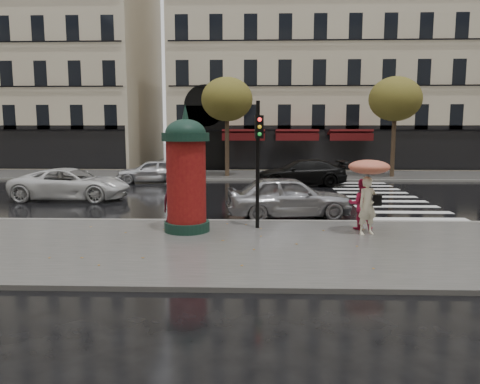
{
  "coord_description": "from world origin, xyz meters",
  "views": [
    {
      "loc": [
        -0.11,
        -13.3,
        3.44
      ],
      "look_at": [
        -0.6,
        1.5,
        1.35
      ],
      "focal_mm": 35.0,
      "sensor_mm": 36.0,
      "label": 1
    }
  ],
  "objects_px": {
    "woman_umbrella": "(369,184)",
    "car_silver": "(288,197)",
    "traffic_light": "(258,152)",
    "car_black": "(301,173)",
    "woman_red": "(361,204)",
    "car_white": "(71,184)",
    "morris_column": "(186,171)",
    "man_burgundy": "(175,203)",
    "car_far_silver": "(152,171)"
  },
  "relations": [
    {
      "from": "traffic_light",
      "to": "car_white",
      "type": "bearing_deg",
      "value": 143.34
    },
    {
      "from": "car_white",
      "to": "car_silver",
      "type": "bearing_deg",
      "value": -111.09
    },
    {
      "from": "morris_column",
      "to": "car_white",
      "type": "distance_m",
      "value": 9.59
    },
    {
      "from": "car_black",
      "to": "morris_column",
      "type": "bearing_deg",
      "value": -25.87
    },
    {
      "from": "morris_column",
      "to": "traffic_light",
      "type": "distance_m",
      "value": 2.38
    },
    {
      "from": "woman_red",
      "to": "traffic_light",
      "type": "xyz_separation_m",
      "value": [
        -3.33,
        0.02,
        1.68
      ]
    },
    {
      "from": "car_black",
      "to": "woman_red",
      "type": "bearing_deg",
      "value": -1.26
    },
    {
      "from": "woman_red",
      "to": "car_silver",
      "type": "relative_size",
      "value": 0.35
    },
    {
      "from": "woman_umbrella",
      "to": "car_white",
      "type": "distance_m",
      "value": 14.14
    },
    {
      "from": "car_black",
      "to": "car_far_silver",
      "type": "distance_m",
      "value": 9.07
    },
    {
      "from": "morris_column",
      "to": "car_white",
      "type": "xyz_separation_m",
      "value": [
        -6.47,
        6.96,
        -1.29
      ]
    },
    {
      "from": "car_silver",
      "to": "car_white",
      "type": "xyz_separation_m",
      "value": [
        -9.9,
        4.02,
        -0.06
      ]
    },
    {
      "from": "traffic_light",
      "to": "man_burgundy",
      "type": "bearing_deg",
      "value": -169.49
    },
    {
      "from": "car_white",
      "to": "woman_red",
      "type": "bearing_deg",
      "value": -117.38
    },
    {
      "from": "morris_column",
      "to": "car_silver",
      "type": "xyz_separation_m",
      "value": [
        3.43,
        2.94,
        -1.23
      ]
    },
    {
      "from": "car_silver",
      "to": "car_black",
      "type": "height_order",
      "value": "car_silver"
    },
    {
      "from": "car_far_silver",
      "to": "car_silver",
      "type": "bearing_deg",
      "value": 27.51
    },
    {
      "from": "woman_red",
      "to": "car_black",
      "type": "relative_size",
      "value": 0.31
    },
    {
      "from": "woman_umbrella",
      "to": "man_burgundy",
      "type": "distance_m",
      "value": 6.04
    },
    {
      "from": "man_burgundy",
      "to": "traffic_light",
      "type": "relative_size",
      "value": 0.44
    },
    {
      "from": "woman_umbrella",
      "to": "traffic_light",
      "type": "xyz_separation_m",
      "value": [
        -3.37,
        0.74,
        0.92
      ]
    },
    {
      "from": "woman_umbrella",
      "to": "car_far_silver",
      "type": "relative_size",
      "value": 0.56
    },
    {
      "from": "traffic_light",
      "to": "car_black",
      "type": "xyz_separation_m",
      "value": [
        2.58,
        12.12,
        -1.86
      ]
    },
    {
      "from": "woman_umbrella",
      "to": "woman_red",
      "type": "height_order",
      "value": "woman_umbrella"
    },
    {
      "from": "man_burgundy",
      "to": "car_black",
      "type": "relative_size",
      "value": 0.35
    },
    {
      "from": "woman_umbrella",
      "to": "woman_red",
      "type": "bearing_deg",
      "value": 93.29
    },
    {
      "from": "man_burgundy",
      "to": "car_far_silver",
      "type": "distance_m",
      "value": 14.28
    },
    {
      "from": "woman_umbrella",
      "to": "morris_column",
      "type": "xyz_separation_m",
      "value": [
        -5.64,
        0.29,
        0.34
      ]
    },
    {
      "from": "woman_umbrella",
      "to": "man_burgundy",
      "type": "height_order",
      "value": "woman_umbrella"
    },
    {
      "from": "traffic_light",
      "to": "morris_column",
      "type": "bearing_deg",
      "value": -168.6
    },
    {
      "from": "man_burgundy",
      "to": "car_black",
      "type": "distance_m",
      "value": 13.64
    },
    {
      "from": "woman_red",
      "to": "man_burgundy",
      "type": "height_order",
      "value": "man_burgundy"
    },
    {
      "from": "traffic_light",
      "to": "car_black",
      "type": "distance_m",
      "value": 12.53
    },
    {
      "from": "woman_umbrella",
      "to": "car_silver",
      "type": "xyz_separation_m",
      "value": [
        -2.2,
        3.22,
        -0.89
      ]
    },
    {
      "from": "man_burgundy",
      "to": "car_far_silver",
      "type": "height_order",
      "value": "man_burgundy"
    },
    {
      "from": "woman_red",
      "to": "car_far_silver",
      "type": "xyz_separation_m",
      "value": [
        -9.76,
        13.3,
        -0.22
      ]
    },
    {
      "from": "morris_column",
      "to": "car_far_silver",
      "type": "relative_size",
      "value": 0.94
    },
    {
      "from": "traffic_light",
      "to": "car_silver",
      "type": "xyz_separation_m",
      "value": [
        1.17,
        2.48,
        -1.82
      ]
    },
    {
      "from": "woman_umbrella",
      "to": "car_black",
      "type": "bearing_deg",
      "value": 93.54
    },
    {
      "from": "man_burgundy",
      "to": "car_silver",
      "type": "distance_m",
      "value": 4.82
    },
    {
      "from": "woman_red",
      "to": "car_far_silver",
      "type": "bearing_deg",
      "value": -47.0
    },
    {
      "from": "car_silver",
      "to": "car_black",
      "type": "relative_size",
      "value": 0.9
    },
    {
      "from": "woman_umbrella",
      "to": "traffic_light",
      "type": "relative_size",
      "value": 0.58
    },
    {
      "from": "car_black",
      "to": "car_white",
      "type": "bearing_deg",
      "value": -68.38
    },
    {
      "from": "morris_column",
      "to": "man_burgundy",
      "type": "bearing_deg",
      "value": -175.22
    },
    {
      "from": "woman_red",
      "to": "car_white",
      "type": "bearing_deg",
      "value": -21.64
    },
    {
      "from": "woman_umbrella",
      "to": "car_white",
      "type": "relative_size",
      "value": 0.44
    },
    {
      "from": "morris_column",
      "to": "traffic_light",
      "type": "xyz_separation_m",
      "value": [
        2.26,
        0.46,
        0.59
      ]
    },
    {
      "from": "car_white",
      "to": "car_far_silver",
      "type": "distance_m",
      "value": 7.16
    },
    {
      "from": "woman_umbrella",
      "to": "car_black",
      "type": "distance_m",
      "value": 12.92
    }
  ]
}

